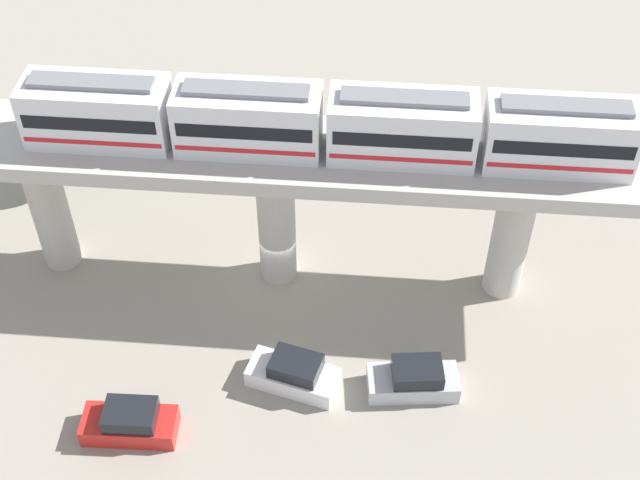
# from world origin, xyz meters

# --- Properties ---
(ground_plane) EXTENTS (120.00, 120.00, 0.00)m
(ground_plane) POSITION_xyz_m (0.00, 0.00, 0.00)
(ground_plane) COLOR gray
(viaduct) EXTENTS (5.20, 35.80, 8.47)m
(viaduct) POSITION_xyz_m (0.00, 0.00, 6.55)
(viaduct) COLOR #B7B2AA
(viaduct) RESTS_ON ground
(train) EXTENTS (2.64, 27.45, 3.24)m
(train) POSITION_xyz_m (0.00, 2.40, 10.00)
(train) COLOR silver
(train) RESTS_ON viaduct
(parked_car_silver) EXTENTS (2.29, 4.38, 1.76)m
(parked_car_silver) POSITION_xyz_m (6.95, 7.15, 0.74)
(parked_car_silver) COLOR #B2B5BA
(parked_car_silver) RESTS_ON ground
(parked_car_white) EXTENTS (2.78, 4.51, 1.76)m
(parked_car_white) POSITION_xyz_m (7.09, 1.55, 0.74)
(parked_car_white) COLOR white
(parked_car_white) RESTS_ON ground
(parked_car_red) EXTENTS (1.93, 4.25, 1.76)m
(parked_car_red) POSITION_xyz_m (10.36, -5.43, 0.74)
(parked_car_red) COLOR red
(parked_car_red) RESTS_ON ground
(tree_near_viaduct) EXTENTS (3.25, 3.25, 5.58)m
(tree_near_viaduct) POSITION_xyz_m (-6.31, -12.47, 3.92)
(tree_near_viaduct) COLOR brown
(tree_near_viaduct) RESTS_ON ground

